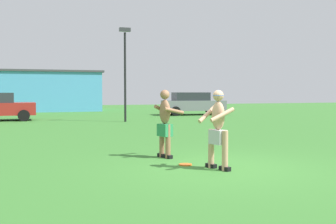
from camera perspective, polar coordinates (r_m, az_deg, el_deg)
name	(u,v)px	position (r m, az deg, el deg)	size (l,w,h in m)	color
ground_plane	(222,168)	(8.82, 7.72, -7.95)	(80.00, 80.00, 0.00)	#38752D
player_with_cap	(218,126)	(8.57, 7.12, -1.95)	(0.70, 0.67, 1.70)	black
player_in_green	(165,122)	(9.98, -0.42, -1.43)	(0.72, 0.76, 1.70)	black
frisbee	(185,165)	(9.10, 2.50, -7.50)	(0.30, 0.30, 0.03)	orange
car_gray_mid_lot	(193,103)	(28.08, 3.53, 1.27)	(4.44, 2.34, 1.58)	slate
lamp_post	(125,63)	(21.92, -6.15, 6.90)	(0.60, 0.24, 5.09)	black
outbuilding_behind_lot	(44,91)	(35.60, -17.30, 2.89)	(9.44, 5.80, 3.36)	#4C9ED1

